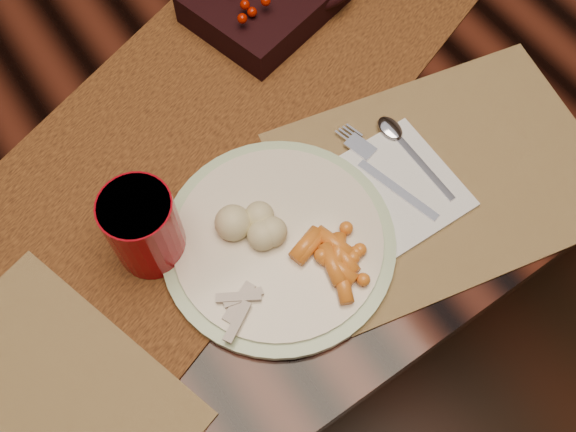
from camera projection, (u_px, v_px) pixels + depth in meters
floor at (224, 270)px, 1.59m from camera, size 5.00×5.00×0.00m
dining_table at (207, 201)px, 1.25m from camera, size 1.80×1.00×0.75m
table_runner at (205, 130)px, 0.87m from camera, size 1.86×0.97×0.00m
placemat_main at (445, 174)px, 0.84m from camera, size 0.47×0.38×0.00m
dinner_plate at (278, 242)px, 0.79m from camera, size 0.36×0.36×0.02m
baby_carrots at (313, 270)px, 0.76m from camera, size 0.12×0.11×0.02m
mashed_potatoes at (256, 218)px, 0.77m from camera, size 0.11×0.10×0.05m
turkey_shreds at (245, 303)px, 0.74m from camera, size 0.08×0.07×0.02m
napkin at (400, 185)px, 0.83m from camera, size 0.14×0.16×0.01m
fork at (388, 179)px, 0.83m from camera, size 0.06×0.16×0.00m
spoon at (414, 156)px, 0.85m from camera, size 0.03×0.14×0.00m
red_cup at (144, 228)px, 0.74m from camera, size 0.11×0.11×0.12m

